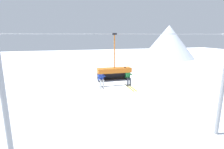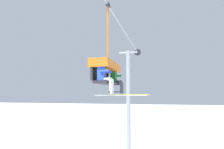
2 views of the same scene
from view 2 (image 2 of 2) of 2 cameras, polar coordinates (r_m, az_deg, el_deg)
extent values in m
cylinder|color=gray|center=(18.50, 4.33, -8.26)|extent=(0.36, 0.36, 9.38)
cylinder|color=gray|center=(18.77, 4.24, 5.71)|extent=(0.16, 1.60, 0.16)
cylinder|color=black|center=(18.67, 6.68, 5.78)|extent=(0.08, 0.56, 0.56)
cylinder|color=gray|center=(10.36, 1.17, 14.38)|extent=(19.34, 0.05, 0.05)
cube|color=#232328|center=(8.22, -1.10, -2.27)|extent=(2.24, 0.48, 0.10)
cube|color=#232328|center=(8.31, -2.97, -0.40)|extent=(2.24, 0.08, 0.45)
cube|color=#D16619|center=(8.29, -1.50, 2.21)|extent=(2.29, 0.68, 0.30)
cylinder|color=black|center=(8.15, 1.09, -4.57)|extent=(2.24, 0.04, 0.04)
cylinder|color=#D16619|center=(8.52, -1.08, 10.56)|extent=(0.07, 0.07, 2.19)
cube|color=black|center=(8.89, -1.07, 17.68)|extent=(0.28, 0.12, 0.12)
cube|color=#2847B7|center=(7.34, -2.72, 0.45)|extent=(0.32, 0.22, 0.52)
sphere|color=silver|center=(7.38, -2.71, 3.22)|extent=(0.22, 0.22, 0.22)
ellipsoid|color=black|center=(7.36, -1.95, 3.25)|extent=(0.17, 0.04, 0.08)
cylinder|color=silver|center=(7.20, -1.61, -1.21)|extent=(0.11, 0.34, 0.11)
cylinder|color=silver|center=(7.37, -1.27, -1.29)|extent=(0.11, 0.34, 0.11)
cylinder|color=silver|center=(7.14, -0.30, -3.11)|extent=(0.11, 0.11, 0.48)
cylinder|color=silver|center=(7.32, 0.02, -3.15)|extent=(0.11, 0.11, 0.48)
cube|color=#B2B2BC|center=(7.08, 2.06, -5.44)|extent=(0.09, 1.70, 0.02)
cube|color=#B2B2BC|center=(7.25, 2.32, -5.42)|extent=(0.09, 1.70, 0.02)
cylinder|color=#2847B7|center=(7.13, -1.97, 0.92)|extent=(0.09, 0.30, 0.09)
cylinder|color=#2847B7|center=(7.49, -1.23, 0.65)|extent=(0.09, 0.30, 0.09)
cube|color=#23843D|center=(9.14, 0.45, -0.57)|extent=(0.32, 0.22, 0.52)
sphere|color=silver|center=(9.18, 0.45, 1.67)|extent=(0.22, 0.22, 0.22)
ellipsoid|color=black|center=(9.15, 1.07, 1.68)|extent=(0.17, 0.04, 0.08)
cylinder|color=#3D424C|center=(9.01, 1.39, -1.91)|extent=(0.11, 0.34, 0.11)
cylinder|color=#3D424C|center=(9.18, 1.61, -1.96)|extent=(0.11, 0.34, 0.11)
cylinder|color=#3D424C|center=(8.97, 2.45, -3.43)|extent=(0.11, 0.11, 0.48)
cylinder|color=#3D424C|center=(9.14, 2.66, -3.45)|extent=(0.11, 0.11, 0.48)
cube|color=gold|center=(8.92, 4.35, -5.28)|extent=(0.09, 1.70, 0.02)
cube|color=gold|center=(9.09, 4.52, -5.26)|extent=(0.09, 1.70, 0.02)
cylinder|color=#23843D|center=(8.99, 0.19, 1.74)|extent=(0.09, 0.09, 0.30)
sphere|color=black|center=(9.01, 0.19, 2.81)|extent=(0.11, 0.11, 0.11)
cylinder|color=#23843D|center=(9.30, 1.60, -0.39)|extent=(0.09, 0.30, 0.09)
camera|label=1|loc=(10.77, 73.56, 16.62)|focal=28.00mm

